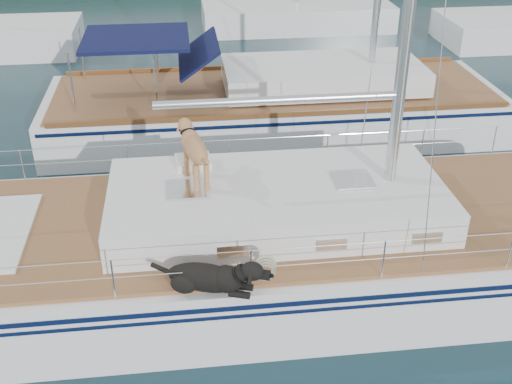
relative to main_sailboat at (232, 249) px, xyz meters
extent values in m
plane|color=black|center=(-0.09, 0.00, -0.68)|extent=(120.00, 120.00, 0.00)
cube|color=white|center=(-0.09, 0.00, -0.18)|extent=(12.00, 3.80, 1.40)
cube|color=#9B683E|center=(-0.09, 0.00, 0.55)|extent=(11.52, 3.50, 0.06)
cube|color=white|center=(0.71, 0.00, 0.86)|extent=(5.20, 2.50, 0.55)
cylinder|color=silver|center=(0.71, 0.00, 2.53)|extent=(3.60, 0.12, 0.12)
cylinder|color=silver|center=(-0.09, -1.74, 1.14)|extent=(10.56, 0.01, 0.01)
cylinder|color=silver|center=(-0.09, 1.75, 1.14)|extent=(10.56, 0.01, 0.01)
cube|color=blue|center=(-1.54, 1.31, 0.61)|extent=(0.75, 0.60, 0.05)
cube|color=silver|center=(-0.54, 0.82, 1.21)|extent=(0.60, 0.50, 0.14)
torus|color=#BAB593|center=(0.29, -1.80, 0.94)|extent=(0.38, 0.13, 0.37)
cube|color=white|center=(1.57, 6.10, -0.23)|extent=(11.00, 3.50, 1.30)
cube|color=#9B683E|center=(1.57, 6.10, 0.42)|extent=(10.56, 3.29, 0.06)
cube|color=white|center=(2.77, 6.10, 0.77)|extent=(4.80, 2.30, 0.55)
cube|color=#0D1138|center=(-1.63, 6.10, 1.82)|extent=(2.40, 2.30, 0.08)
cube|color=white|center=(3.91, 16.00, -0.28)|extent=(7.20, 3.00, 1.10)
camera|label=1|loc=(-0.66, -8.61, 5.87)|focal=45.00mm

